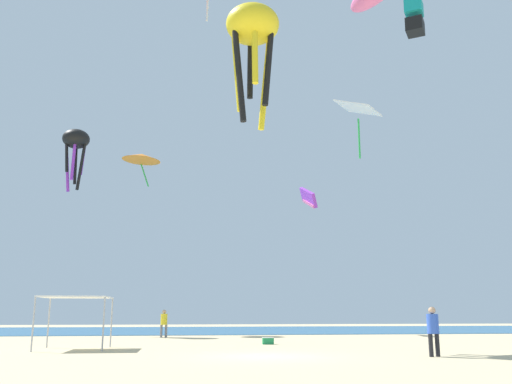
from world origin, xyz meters
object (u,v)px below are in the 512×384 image
at_px(person_leftmost, 164,321).
at_px(kite_octopus_black, 76,142).
at_px(canopy_tent, 76,299).
at_px(person_near_tent, 433,327).
at_px(cooler_box, 268,341).
at_px(kite_octopus_yellow, 253,31).
at_px(kite_diamond_white, 358,111).
at_px(kite_delta_orange, 142,157).
at_px(kite_parafoil_purple, 308,198).
at_px(kite_box_teal, 414,18).

relative_size(person_leftmost, kite_octopus_black, 0.36).
bearing_deg(canopy_tent, person_near_tent, -23.24).
bearing_deg(cooler_box, kite_octopus_yellow, -112.00).
relative_size(person_leftmost, kite_diamond_white, 0.40).
relative_size(cooler_box, kite_diamond_white, 0.13).
bearing_deg(kite_diamond_white, kite_delta_orange, 109.68).
bearing_deg(kite_octopus_black, kite_diamond_white, 133.17).
bearing_deg(kite_octopus_yellow, cooler_box, 157.06).
relative_size(person_leftmost, kite_octopus_yellow, 0.27).
relative_size(kite_parafoil_purple, kite_diamond_white, 0.89).
distance_m(kite_box_teal, kite_parafoil_purple, 15.71).
distance_m(kite_octopus_yellow, kite_box_teal, 14.42).
bearing_deg(person_leftmost, person_near_tent, -73.67).
xyz_separation_m(person_near_tent, kite_box_teal, (5.76, 12.23, 20.08)).
relative_size(cooler_box, kite_parafoil_purple, 0.14).
relative_size(cooler_box, kite_box_teal, 0.23).
bearing_deg(cooler_box, canopy_tent, -163.04).
height_order(kite_box_teal, kite_octopus_black, kite_box_teal).
height_order(kite_diamond_white, kite_octopus_black, kite_diamond_white).
relative_size(kite_box_teal, kite_octopus_black, 0.49).
xyz_separation_m(kite_box_teal, kite_octopus_black, (-23.80, 11.22, -6.32)).
bearing_deg(kite_box_teal, kite_diamond_white, 144.04).
bearing_deg(kite_box_teal, kite_octopus_yellow, -118.61).
distance_m(kite_box_teal, kite_diamond_white, 7.82).
relative_size(canopy_tent, kite_box_teal, 1.20).
bearing_deg(person_near_tent, kite_diamond_white, -120.48).
bearing_deg(person_near_tent, kite_octopus_black, -71.96).
height_order(kite_delta_orange, kite_diamond_white, kite_diamond_white).
relative_size(person_leftmost, kite_delta_orange, 0.51).
bearing_deg(kite_box_teal, person_near_tent, -81.95).
bearing_deg(kite_parafoil_purple, kite_box_teal, 22.99).
height_order(person_near_tent, cooler_box, person_near_tent).
height_order(person_leftmost, kite_delta_orange, kite_delta_orange).
relative_size(canopy_tent, kite_octopus_yellow, 0.45).
xyz_separation_m(kite_box_teal, kite_diamond_white, (-2.24, 5.92, -4.60)).
bearing_deg(person_near_tent, cooler_box, -80.56).
bearing_deg(kite_box_teal, kite_delta_orange, -179.79).
xyz_separation_m(kite_delta_orange, kite_diamond_white, (16.45, -6.25, 2.52)).
distance_m(person_leftmost, cooler_box, 10.15).
height_order(person_near_tent, kite_parafoil_purple, kite_parafoil_purple).
bearing_deg(person_near_tent, kite_delta_orange, -81.59).
relative_size(cooler_box, kite_delta_orange, 0.16).
bearing_deg(person_leftmost, canopy_tent, -122.73).
distance_m(person_leftmost, kite_diamond_white, 20.90).
xyz_separation_m(person_near_tent, cooler_box, (-4.90, 8.86, -0.89)).
bearing_deg(kite_diamond_white, canopy_tent, 164.95).
bearing_deg(person_near_tent, kite_box_teal, -134.73).
bearing_deg(kite_parafoil_purple, kite_diamond_white, 29.32).
relative_size(person_near_tent, kite_octopus_yellow, 0.28).
relative_size(kite_diamond_white, kite_octopus_black, 0.89).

